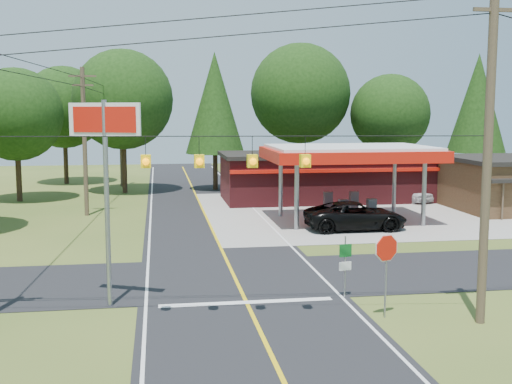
{
  "coord_description": "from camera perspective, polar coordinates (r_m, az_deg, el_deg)",
  "views": [
    {
      "loc": [
        -3.19,
        -26.52,
        7.12
      ],
      "look_at": [
        2.0,
        7.0,
        2.8
      ],
      "focal_mm": 45.0,
      "sensor_mm": 36.0,
      "label": 1
    }
  ],
  "objects": [
    {
      "name": "utility_pole_near_right",
      "position": [
        22.29,
        19.92,
        3.84
      ],
      "size": [
        1.8,
        0.3,
        11.5
      ],
      "color": "#473828",
      "rests_on": "ground"
    },
    {
      "name": "cross_road",
      "position": [
        27.64,
        -1.89,
        -7.64
      ],
      "size": [
        70.0,
        7.0,
        0.02
      ],
      "primitive_type": "cube",
      "color": "black",
      "rests_on": "ground"
    },
    {
      "name": "octagonal_stop_sign",
      "position": [
        22.44,
        11.52,
        -5.44
      ],
      "size": [
        0.96,
        0.39,
        2.97
      ],
      "color": "gray",
      "rests_on": "ground"
    },
    {
      "name": "ground",
      "position": [
        27.65,
        -1.89,
        -7.67
      ],
      "size": [
        120.0,
        120.0,
        0.0
      ],
      "primitive_type": "plane",
      "color": "#3C521C",
      "rests_on": "ground"
    },
    {
      "name": "lane_center_yellow",
      "position": [
        27.64,
        -1.89,
        -7.62
      ],
      "size": [
        0.15,
        110.0,
        0.0
      ],
      "primitive_type": "cube",
      "color": "yellow",
      "rests_on": "main_highway"
    },
    {
      "name": "suv_car",
      "position": [
        38.86,
        8.83,
        -2.12
      ],
      "size": [
        6.08,
        6.08,
        1.69
      ],
      "primitive_type": "imported",
      "rotation": [
        0.0,
        0.0,
        1.57
      ],
      "color": "black",
      "rests_on": "ground"
    },
    {
      "name": "utility_pole_far_left",
      "position": [
        44.82,
        -15.0,
        4.56
      ],
      "size": [
        1.8,
        0.3,
        10.0
      ],
      "color": "#473828",
      "rests_on": "ground"
    },
    {
      "name": "overhead_beacons",
      "position": [
        20.66,
        -2.71,
        4.73
      ],
      "size": [
        17.04,
        2.04,
        1.03
      ],
      "color": "black",
      "rests_on": "ground"
    },
    {
      "name": "main_highway",
      "position": [
        27.65,
        -1.89,
        -7.65
      ],
      "size": [
        8.0,
        120.0,
        0.02
      ],
      "primitive_type": "cube",
      "color": "black",
      "rests_on": "ground"
    },
    {
      "name": "sedan_car",
      "position": [
        51.81,
        13.51,
        -0.03
      ],
      "size": [
        5.28,
        5.28,
        1.46
      ],
      "primitive_type": "imported",
      "rotation": [
        0.0,
        0.0,
        0.28
      ],
      "color": "silver",
      "rests_on": "ground"
    },
    {
      "name": "route_sign_post",
      "position": [
        24.7,
        7.93,
        -6.1
      ],
      "size": [
        0.49,
        0.12,
        2.41
      ],
      "color": "gray",
      "rests_on": "ground"
    },
    {
      "name": "convenience_store",
      "position": [
        51.5,
        6.09,
        1.41
      ],
      "size": [
        16.4,
        7.55,
        3.8
      ],
      "color": "#57191D",
      "rests_on": "ground"
    },
    {
      "name": "gas_canopy",
      "position": [
        41.46,
        8.33,
        3.23
      ],
      "size": [
        10.6,
        7.4,
        4.88
      ],
      "color": "gray",
      "rests_on": "ground"
    },
    {
      "name": "utility_pole_north",
      "position": [
        61.66,
        -11.92,
        4.9
      ],
      "size": [
        0.3,
        0.3,
        9.5
      ],
      "color": "#473828",
      "rests_on": "ground"
    },
    {
      "name": "big_stop_sign",
      "position": [
        23.39,
        -13.24,
        3.44
      ],
      "size": [
        2.56,
        1.23,
        7.49
      ],
      "color": "gray",
      "rests_on": "ground"
    },
    {
      "name": "treeline_backdrop",
      "position": [
        50.69,
        -4.3,
        7.65
      ],
      "size": [
        70.27,
        51.59,
        13.3
      ],
      "color": "#332316",
      "rests_on": "ground"
    }
  ]
}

